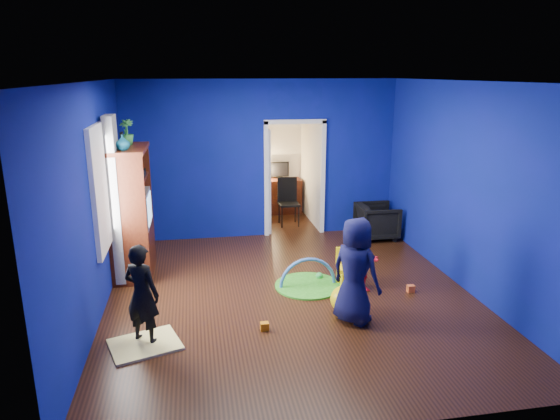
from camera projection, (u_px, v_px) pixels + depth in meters
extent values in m
cube|color=black|center=(291.00, 296.00, 6.95)|extent=(5.00, 5.50, 0.01)
cube|color=white|center=(293.00, 81.00, 6.17)|extent=(5.00, 5.50, 0.01)
cube|color=navy|center=(263.00, 160.00, 9.17)|extent=(5.00, 0.02, 2.90)
cube|color=navy|center=(360.00, 276.00, 3.95)|extent=(5.00, 0.02, 2.90)
cube|color=navy|center=(93.00, 203.00, 6.15)|extent=(0.02, 5.50, 2.90)
cube|color=navy|center=(467.00, 188.00, 6.98)|extent=(0.02, 5.50, 2.90)
imported|color=black|center=(377.00, 221.00, 9.29)|extent=(0.74, 0.72, 0.66)
imported|color=black|center=(142.00, 294.00, 5.62)|extent=(0.52, 0.47, 1.19)
imported|color=#0E1634|center=(355.00, 271.00, 6.08)|extent=(0.74, 0.78, 1.34)
imported|color=red|center=(363.00, 261.00, 6.99)|extent=(0.51, 0.44, 0.90)
imported|color=#0B575C|center=(122.00, 143.00, 6.93)|extent=(0.25, 0.25, 0.21)
imported|color=#2E7F33|center=(126.00, 132.00, 7.40)|extent=(0.24, 0.24, 0.38)
cube|color=#391609|center=(131.00, 212.00, 7.51)|extent=(0.58, 1.14, 1.96)
cube|color=silver|center=(134.00, 209.00, 7.50)|extent=(0.46, 0.70, 0.54)
cube|color=#F2E07A|center=(145.00, 344.00, 5.68)|extent=(0.90, 0.81, 0.03)
sphere|color=yellow|center=(344.00, 299.00, 6.44)|extent=(0.35, 0.35, 0.35)
cube|color=yellow|center=(347.00, 270.00, 7.21)|extent=(0.34, 0.34, 0.50)
cylinder|color=green|center=(308.00, 286.00, 7.26)|extent=(0.96, 0.96, 0.03)
torus|color=#3F8CD8|center=(308.00, 285.00, 7.25)|extent=(0.86, 0.09, 0.85)
cube|color=white|center=(99.00, 189.00, 6.45)|extent=(0.03, 0.95, 1.55)
cube|color=slate|center=(116.00, 201.00, 7.07)|extent=(0.14, 0.42, 2.40)
cube|color=white|center=(294.00, 180.00, 9.38)|extent=(1.16, 0.10, 2.10)
cube|color=#3D140A|center=(281.00, 196.00, 10.99)|extent=(0.88, 0.44, 0.75)
cube|color=black|center=(280.00, 169.00, 10.95)|extent=(0.40, 0.05, 0.32)
sphere|color=#FFD88C|center=(267.00, 171.00, 10.85)|extent=(0.14, 0.14, 0.14)
cube|color=black|center=(289.00, 203.00, 10.06)|extent=(0.40, 0.40, 0.92)
cube|color=white|center=(280.00, 120.00, 10.66)|extent=(0.88, 0.24, 0.04)
cube|color=orange|center=(411.00, 289.00, 7.06)|extent=(0.10, 0.08, 0.10)
sphere|color=blue|center=(370.00, 256.00, 8.31)|extent=(0.11, 0.11, 0.11)
cube|color=orange|center=(265.00, 326.00, 6.01)|extent=(0.10, 0.08, 0.10)
sphere|color=green|center=(319.00, 276.00, 7.50)|extent=(0.11, 0.11, 0.11)
cube|color=#CF4DAE|center=(359.00, 271.00, 7.70)|extent=(0.10, 0.08, 0.10)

